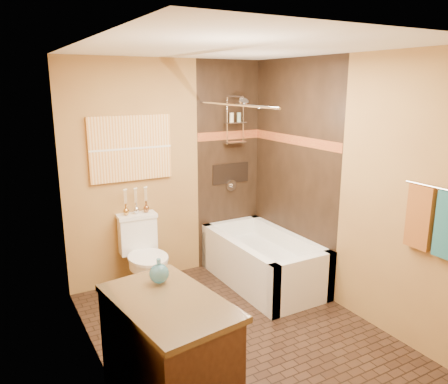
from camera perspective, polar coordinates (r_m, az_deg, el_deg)
floor at (r=4.23m, az=1.62°, el=-17.80°), size 3.00×3.00×0.00m
wall_left at (r=3.29m, az=-16.49°, el=-3.86°), size 0.02×3.00×2.50m
wall_right at (r=4.45m, az=15.11°, el=0.81°), size 0.02×3.00×2.50m
wall_back at (r=5.03m, az=-7.12°, el=2.69°), size 2.40×0.02×2.50m
wall_front at (r=2.63m, az=19.12°, el=-8.65°), size 2.40×0.02×2.50m
ceiling at (r=3.60m, az=1.90°, el=18.34°), size 3.00×3.00×0.00m
alcove_tile_back at (r=5.36m, az=0.62°, el=3.49°), size 0.85×0.01×2.50m
alcove_tile_right at (r=4.99m, az=9.01°, el=2.52°), size 0.01×1.50×2.50m
mosaic_band_back at (r=5.29m, az=0.69°, el=7.41°), size 0.85×0.01×0.10m
mosaic_band_right at (r=4.92m, az=9.08°, el=6.74°), size 0.01×1.50×0.10m
alcove_niche at (r=5.38m, az=0.88°, el=2.46°), size 0.50×0.01×0.25m
shower_fixtures at (r=5.22m, az=1.48°, el=7.82°), size 0.24×0.33×1.16m
curtain_rod at (r=4.45m, az=1.23°, el=11.33°), size 0.03×1.55×0.03m
towel_bar at (r=3.71m, az=26.08°, el=0.47°), size 0.02×0.55×0.02m
towel_rust at (r=3.85m, az=24.17°, el=-3.02°), size 0.05×0.22×0.52m
sunset_painting at (r=4.81m, az=-12.08°, el=5.60°), size 0.90×0.04×0.70m
vanity_mirror at (r=2.61m, az=-13.27°, el=-2.54°), size 0.01×1.00×0.90m
bathtub at (r=5.07m, az=5.07°, el=-9.36°), size 0.80×1.50×0.55m
toilet at (r=4.85m, az=-10.41°, el=-8.08°), size 0.44×0.64×0.84m
vanity at (r=3.15m, az=-7.20°, el=-20.78°), size 0.72×1.05×0.87m
teal_bottle at (r=3.12m, az=-8.48°, el=-10.16°), size 0.18×0.18×0.22m
bud_vases at (r=4.84m, az=-11.44°, el=-1.06°), size 0.29×0.06×0.29m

